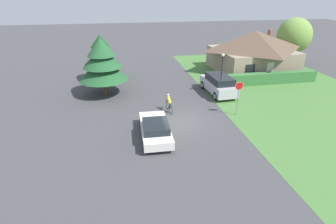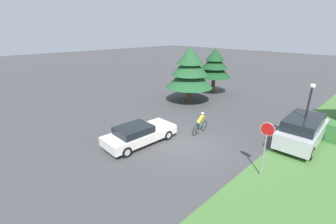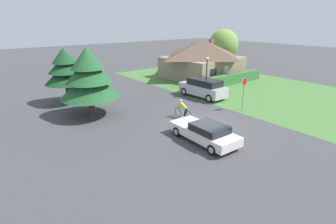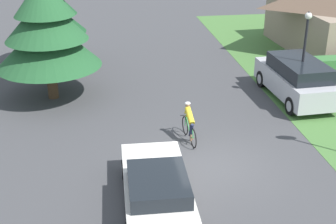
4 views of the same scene
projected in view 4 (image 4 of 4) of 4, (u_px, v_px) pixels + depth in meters
name	position (u px, v px, depth m)	size (l,w,h in m)	color
ground_plane	(213.00, 166.00, 15.98)	(140.00, 140.00, 0.00)	#424244
sedan_left_lane	(157.00, 189.00, 13.54)	(2.05, 4.78, 1.28)	silver
cyclist	(189.00, 123.00, 17.38)	(0.44, 1.82, 1.48)	black
parked_suv_right	(296.00, 79.00, 20.95)	(2.25, 4.98, 1.87)	#B7B7BC
street_lamp	(305.00, 44.00, 20.01)	(0.30, 0.30, 4.07)	black
conifer_tall_near	(46.00, 29.00, 20.15)	(4.59, 4.59, 5.44)	#4C3823
conifer_tall_far	(48.00, 7.00, 24.23)	(3.77, 3.77, 5.03)	#4C3823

